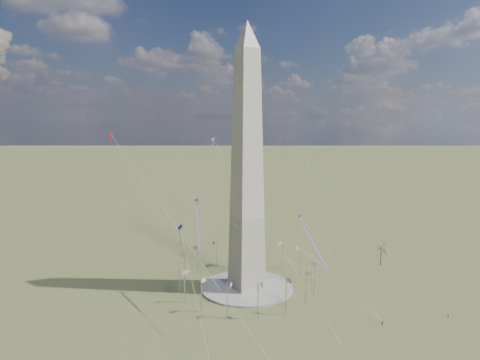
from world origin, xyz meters
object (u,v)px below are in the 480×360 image
washington_monument (247,167)px  tree_near (381,247)px  person_east (448,316)px  kite_delta_black (307,166)px

washington_monument → tree_near: (65.60, -7.86, -39.27)m
washington_monument → person_east: bearing=-50.3°
washington_monument → kite_delta_black: 34.54m
washington_monument → kite_delta_black: size_ratio=5.20×
washington_monument → tree_near: bearing=-6.8°
washington_monument → tree_near: washington_monument is taller
person_east → kite_delta_black: (-11.79, 61.38, 44.89)m
tree_near → person_east: size_ratio=8.23×
tree_near → person_east: (-19.96, -47.01, -7.94)m
person_east → kite_delta_black: bearing=-107.2°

